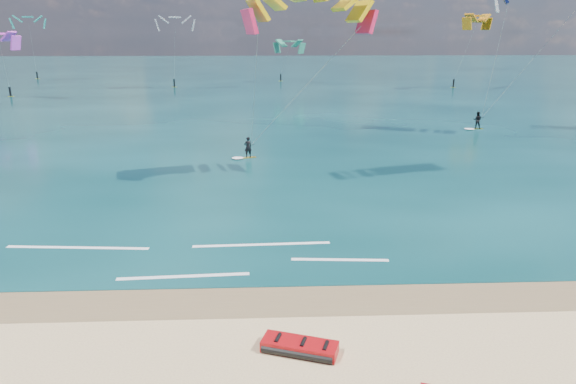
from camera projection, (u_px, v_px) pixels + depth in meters
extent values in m
plane|color=tan|center=(247.00, 125.00, 53.99)|extent=(320.00, 320.00, 0.00)
cube|color=brown|center=(212.00, 302.00, 18.70)|extent=(320.00, 2.40, 0.01)
cube|color=#092E31|center=(257.00, 76.00, 115.01)|extent=(320.00, 200.00, 0.04)
cube|color=gold|center=(248.00, 157.00, 39.92)|extent=(1.28, 0.72, 0.05)
imported|color=black|center=(248.00, 147.00, 39.68)|extent=(0.68, 0.54, 1.61)
cylinder|color=black|center=(251.00, 145.00, 39.36)|extent=(0.48, 0.18, 0.04)
cube|color=#96C11D|center=(476.00, 129.00, 51.78)|extent=(1.37, 0.55, 0.06)
imported|color=black|center=(477.00, 120.00, 51.53)|extent=(1.01, 0.91, 1.70)
cylinder|color=black|center=(482.00, 118.00, 51.17)|extent=(0.54, 0.09, 0.04)
cube|color=white|center=(78.00, 248.00, 23.29)|extent=(6.54, 0.76, 0.01)
cube|color=white|center=(340.00, 260.00, 22.04)|extent=(4.20, 0.54, 0.01)
cube|color=white|center=(262.00, 244.00, 23.62)|extent=(6.33, 0.47, 0.01)
cube|color=white|center=(183.00, 276.00, 20.55)|extent=(5.28, 0.53, 0.01)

